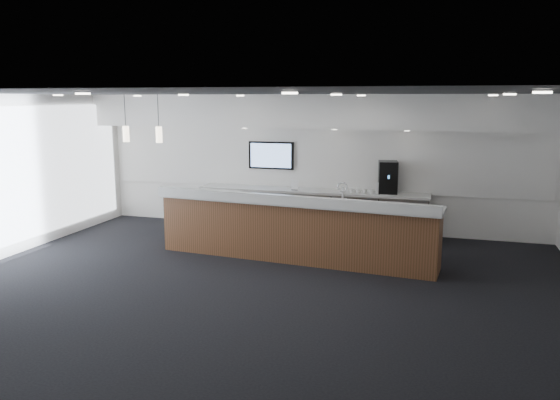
% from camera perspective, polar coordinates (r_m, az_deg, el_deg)
% --- Properties ---
extents(ground, '(10.00, 10.00, 0.00)m').
position_cam_1_polar(ground, '(8.77, -2.29, -8.87)').
color(ground, black).
rests_on(ground, ground).
extents(ceiling, '(10.00, 8.00, 0.02)m').
position_cam_1_polar(ceiling, '(8.27, -2.45, 11.13)').
color(ceiling, black).
rests_on(ceiling, back_wall).
extents(back_wall, '(10.00, 0.02, 3.00)m').
position_cam_1_polar(back_wall, '(12.21, 3.70, 3.88)').
color(back_wall, white).
rests_on(back_wall, ground).
extents(soffit_bulkhead, '(10.00, 0.90, 0.70)m').
position_cam_1_polar(soffit_bulkhead, '(11.69, 3.27, 9.25)').
color(soffit_bulkhead, white).
rests_on(soffit_bulkhead, back_wall).
extents(alcove_panel, '(9.80, 0.06, 1.40)m').
position_cam_1_polar(alcove_panel, '(12.17, 3.67, 4.34)').
color(alcove_panel, white).
rests_on(alcove_panel, back_wall).
extents(back_credenza, '(5.06, 0.66, 0.95)m').
position_cam_1_polar(back_credenza, '(12.02, 3.26, -1.15)').
color(back_credenza, '#9DA1A6').
rests_on(back_credenza, ground).
extents(wall_tv, '(1.05, 0.08, 0.62)m').
position_cam_1_polar(wall_tv, '(12.36, -0.93, 4.69)').
color(wall_tv, black).
rests_on(wall_tv, back_wall).
extents(pendant_left, '(0.12, 0.12, 0.30)m').
position_cam_1_polar(pendant_left, '(10.03, -14.07, 6.44)').
color(pendant_left, '#FDE8C5').
rests_on(pendant_left, ceiling).
extents(pendant_right, '(0.12, 0.12, 0.30)m').
position_cam_1_polar(pendant_right, '(10.40, -17.42, 6.41)').
color(pendant_right, '#FDE8C5').
rests_on(pendant_right, ceiling).
extents(ceiling_can_lights, '(7.00, 5.00, 0.02)m').
position_cam_1_polar(ceiling_can_lights, '(8.27, -2.44, 10.93)').
color(ceiling_can_lights, white).
rests_on(ceiling_can_lights, ceiling).
extents(service_counter, '(5.28, 1.33, 1.49)m').
position_cam_1_polar(service_counter, '(9.97, 1.55, -3.01)').
color(service_counter, '#4A2F18').
rests_on(service_counter, ground).
extents(coffee_machine, '(0.45, 0.54, 0.68)m').
position_cam_1_polar(coffee_machine, '(11.69, 11.20, 2.35)').
color(coffee_machine, black).
rests_on(coffee_machine, back_credenza).
extents(info_sign_left, '(0.16, 0.03, 0.22)m').
position_cam_1_polar(info_sign_left, '(11.88, 1.55, 1.58)').
color(info_sign_left, white).
rests_on(info_sign_left, back_credenza).
extents(info_sign_right, '(0.18, 0.06, 0.24)m').
position_cam_1_polar(info_sign_right, '(11.59, 10.44, 1.23)').
color(info_sign_right, white).
rests_on(info_sign_right, back_credenza).
extents(cup_0, '(0.11, 0.11, 0.10)m').
position_cam_1_polar(cup_0, '(11.59, 10.90, 0.87)').
color(cup_0, white).
rests_on(cup_0, back_credenza).
extents(cup_1, '(0.15, 0.15, 0.10)m').
position_cam_1_polar(cup_1, '(11.61, 10.21, 0.90)').
color(cup_1, white).
rests_on(cup_1, back_credenza).
extents(cup_2, '(0.13, 0.13, 0.10)m').
position_cam_1_polar(cup_2, '(11.62, 9.53, 0.94)').
color(cup_2, white).
rests_on(cup_2, back_credenza).
extents(cup_3, '(0.14, 0.14, 0.10)m').
position_cam_1_polar(cup_3, '(11.64, 8.85, 0.97)').
color(cup_3, white).
rests_on(cup_3, back_credenza).
extents(cup_4, '(0.15, 0.15, 0.10)m').
position_cam_1_polar(cup_4, '(11.66, 8.16, 1.00)').
color(cup_4, white).
rests_on(cup_4, back_credenza).
extents(cup_5, '(0.12, 0.12, 0.10)m').
position_cam_1_polar(cup_5, '(11.68, 7.48, 1.04)').
color(cup_5, white).
rests_on(cup_5, back_credenza).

